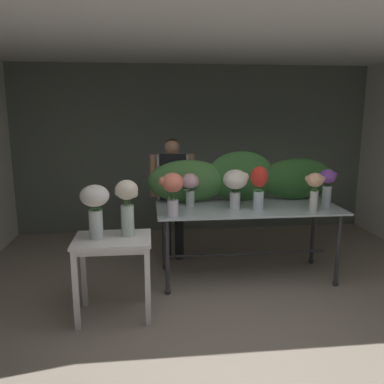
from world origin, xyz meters
name	(u,v)px	position (x,y,z in m)	size (l,w,h in m)	color
ground_plane	(211,273)	(0.00, 1.94, 0.00)	(8.55, 8.55, 0.00)	gray
wall_back	(194,149)	(0.00, 3.89, 1.35)	(5.90, 0.12, 2.71)	slate
ceiling_slab	(214,38)	(0.00, 1.94, 2.77)	(6.02, 4.01, 0.12)	silver
display_table_glass	(248,217)	(0.40, 1.77, 0.75)	(2.14, 0.89, 0.88)	silver
side_table_white	(113,250)	(-1.11, 1.02, 0.68)	(0.73, 0.54, 0.80)	white
florist	(172,186)	(-0.44, 2.48, 1.00)	(0.59, 0.24, 1.63)	#232328
foliage_backdrop	(239,179)	(0.36, 2.09, 1.15)	(2.36, 0.29, 0.62)	#477F3D
vase_scarlet_hydrangea	(259,185)	(0.48, 1.62, 1.17)	(0.19, 0.19, 0.50)	silver
vase_coral_anemones	(172,189)	(-0.51, 1.43, 1.18)	(0.26, 0.23, 0.47)	silver
vase_blush_carnations	(190,186)	(-0.27, 1.87, 1.12)	(0.23, 0.20, 0.39)	silver
vase_ivory_roses	(236,183)	(0.23, 1.69, 1.18)	(0.29, 0.28, 0.45)	silver
vase_violet_freesia	(327,184)	(1.32, 1.71, 1.14)	(0.20, 0.19, 0.44)	silver
vase_peach_peonies	(315,187)	(1.07, 1.48, 1.16)	(0.22, 0.18, 0.44)	silver
vase_white_roses_tall	(95,205)	(-1.25, 1.02, 1.12)	(0.27, 0.27, 0.51)	silver
vase_cream_lisianthus_tall	(127,204)	(-0.96, 1.08, 1.12)	(0.22, 0.22, 0.55)	silver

